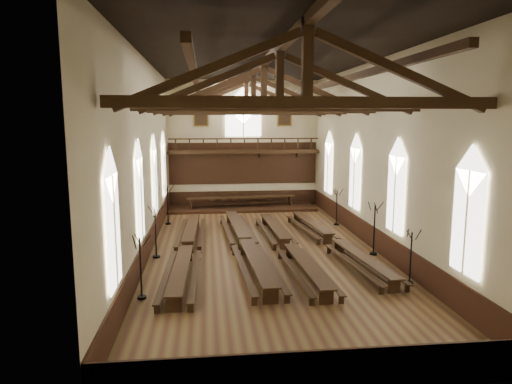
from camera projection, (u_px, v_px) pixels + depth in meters
ground at (263, 250)px, 24.34m from camera, size 26.00×26.00×0.00m
room_walls at (264, 128)px, 23.33m from camera, size 26.00×26.00×26.00m
wainscot_band at (263, 239)px, 24.25m from camera, size 12.00×26.00×1.20m
side_windows at (264, 181)px, 23.75m from camera, size 11.85×19.80×4.50m
end_window at (243, 116)px, 35.87m from camera, size 2.80×0.12×3.80m
minstrels_gallery at (244, 158)px, 36.16m from camera, size 11.80×1.24×3.70m
portraits at (243, 117)px, 35.89m from camera, size 7.75×0.09×1.45m
roof_trusses at (264, 93)px, 23.05m from camera, size 11.70×25.70×2.80m
refectory_row_a at (187, 247)px, 23.07m from camera, size 1.67×14.19×0.72m
refectory_row_b at (245, 242)px, 23.90m from camera, size 1.91×14.58×0.76m
refectory_row_c at (288, 245)px, 23.60m from camera, size 1.67×13.90×0.69m
refectory_row_d at (333, 240)px, 24.61m from camera, size 1.99×13.84×0.68m
dais at (241, 208)px, 35.48m from camera, size 11.40×3.08×0.21m
high_table at (241, 198)px, 35.36m from camera, size 8.49×1.75×0.79m
high_chairs at (241, 198)px, 36.19m from camera, size 4.94×0.44×0.94m
candelabrum_left_near at (141, 279)px, 17.65m from camera, size 0.71×0.79×2.58m
candelabrum_left_mid at (156, 242)px, 22.93m from camera, size 0.81×0.77×2.67m
candelabrum_left_far at (168, 212)px, 30.28m from camera, size 0.73×0.82×2.68m
candelabrum_right_near at (410, 267)px, 19.28m from camera, size 0.70×0.71×2.38m
candelabrum_right_mid at (374, 239)px, 23.43m from camera, size 0.83×0.82×2.78m
candelabrum_right_far at (336, 214)px, 30.12m from camera, size 0.73×0.71×2.44m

